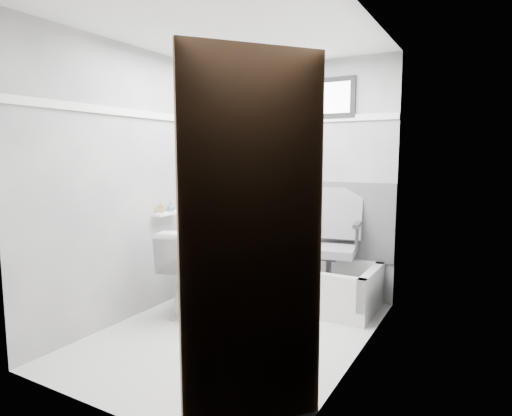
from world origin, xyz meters
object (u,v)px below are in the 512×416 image
Objects in this scene: door at (269,262)px; soap_bottle_a at (161,207)px; office_chair at (329,242)px; bathtub at (299,282)px; toilet at (194,269)px; soap_bottle_b at (171,207)px.

door reaches higher than soap_bottle_a.
soap_bottle_a is (-1.39, -0.79, 0.33)m from office_chair.
door is at bearing -86.46° from office_chair.
door is (0.81, -2.21, 0.79)m from bathtub.
toilet is 0.40× the size of door.
soap_bottle_b is (-1.92, 1.61, -0.04)m from door.
soap_bottle_a is (-1.11, -0.74, 0.76)m from bathtub.
office_chair is at bearing 29.71° from soap_bottle_a.
office_chair is 8.89× the size of soap_bottle_a.
soap_bottle_b reaches higher than bathtub.
soap_bottle_b is at bearing 140.07° from door.
office_chair is (0.28, 0.05, 0.42)m from bathtub.
office_chair reaches higher than toilet.
office_chair is at bearing 103.20° from door.
toilet is at bearing 12.57° from soap_bottle_a.
door is at bearing 121.13° from toilet.
soap_bottle_a is at bearing -90.00° from soap_bottle_b.
bathtub is at bearing 33.85° from soap_bottle_a.
office_chair is 1.31m from toilet.
toilet is at bearing 136.13° from door.
bathtub is 1.47m from soap_bottle_b.
office_chair is 1.28× the size of toilet.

